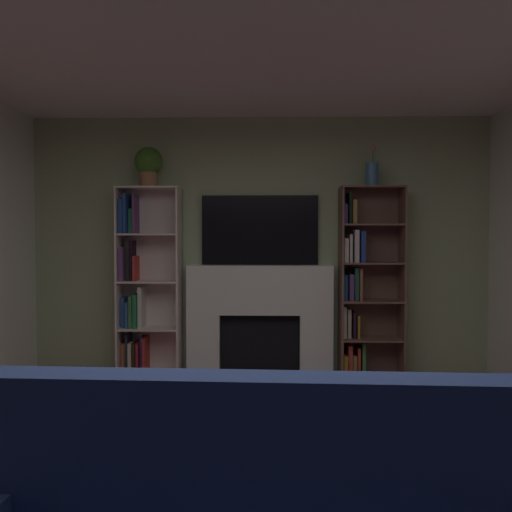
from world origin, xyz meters
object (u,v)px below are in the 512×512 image
fireplace (260,318)px  bookshelf_right (363,285)px  bookshelf_left (142,288)px  vase_with_flowers (372,173)px  tv (260,230)px  potted_plant (149,164)px

fireplace → bookshelf_right: bookshelf_right is taller
bookshelf_left → bookshelf_right: (2.26, -0.01, 0.03)m
fireplace → vase_with_flowers: size_ratio=3.79×
bookshelf_right → vase_with_flowers: (0.08, -0.03, 1.13)m
fireplace → bookshelf_right: 1.11m
fireplace → bookshelf_left: size_ratio=0.83×
tv → vase_with_flowers: vase_with_flowers is taller
bookshelf_right → potted_plant: (-2.18, -0.03, 1.23)m
fireplace → potted_plant: bearing=-177.4°
bookshelf_left → potted_plant: 1.26m
bookshelf_right → fireplace: bearing=178.8°
fireplace → vase_with_flowers: (1.13, -0.05, 1.47)m
tv → vase_with_flowers: 1.27m
bookshelf_right → potted_plant: size_ratio=4.76×
fireplace → tv: bearing=90.0°
fireplace → potted_plant: size_ratio=3.95×
tv → bookshelf_left: (-1.21, -0.08, -0.59)m
fireplace → tv: (0.00, 0.07, 0.90)m
bookshelf_right → vase_with_flowers: size_ratio=4.57×
potted_plant → bookshelf_right: bearing=0.8°
potted_plant → tv: bearing=6.1°
fireplace → potted_plant: (-1.13, -0.05, 1.57)m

